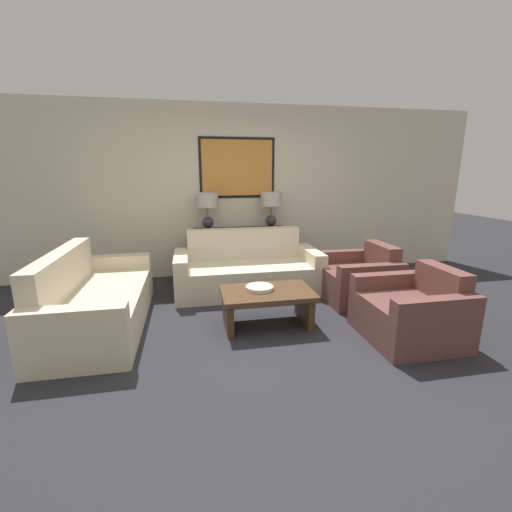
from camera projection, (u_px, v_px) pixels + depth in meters
ground_plane at (272, 339)px, 3.46m from camera, size 20.00×20.00×0.00m
back_wall at (237, 192)px, 5.46m from camera, size 7.98×0.12×2.65m
console_table at (240, 253)px, 5.42m from camera, size 1.45×0.39×0.78m
table_lamp_left at (207, 205)px, 5.15m from camera, size 0.33×0.33×0.56m
table_lamp_right at (271, 203)px, 5.33m from camera, size 0.33×0.33×0.56m
couch_by_back_wall at (247, 271)px, 4.82m from camera, size 1.99×0.88×0.84m
couch_by_side at (96, 302)px, 3.69m from camera, size 0.88×1.99×0.84m
coffee_table at (267, 300)px, 3.72m from camera, size 0.99×0.63×0.40m
decorative_bowl at (260, 288)px, 3.72m from camera, size 0.30×0.30×0.04m
armchair_near_back_wall at (358, 279)px, 4.51m from camera, size 0.86×0.91×0.73m
armchair_near_camera at (411, 313)px, 3.44m from camera, size 0.86×0.91×0.73m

